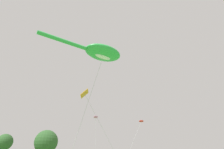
{
  "coord_description": "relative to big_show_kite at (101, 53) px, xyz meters",
  "views": [
    {
      "loc": [
        -11.25,
        -2.11,
        1.65
      ],
      "look_at": [
        -0.69,
        7.45,
        8.7
      ],
      "focal_mm": 29.15,
      "sensor_mm": 36.0,
      "label": 1
    }
  ],
  "objects": [
    {
      "name": "small_kite_box_yellow",
      "position": [
        7.97,
        9.07,
        -3.97
      ],
      "size": [
        1.31,
        1.61,
        8.39
      ],
      "rotation": [
        0.0,
        0.0,
        -2.96
      ],
      "color": "pink",
      "rests_on": "ground"
    },
    {
      "name": "big_show_kite",
      "position": [
        0.0,
        0.0,
        0.0
      ],
      "size": [
        8.68,
        4.46,
        12.6
      ],
      "rotation": [
        0.0,
        0.0,
        -0.27
      ],
      "color": "green",
      "rests_on": "ground"
    },
    {
      "name": "small_kite_stunt_black",
      "position": [
        11.66,
        3.35,
        -4.88
      ],
      "size": [
        4.89,
        1.12,
        7.5
      ],
      "rotation": [
        0.0,
        0.0,
        1.69
      ],
      "color": "red",
      "rests_on": "ground"
    },
    {
      "name": "tree_pine_center",
      "position": [
        10.24,
        51.37,
        -4.47
      ],
      "size": [
        4.7,
        4.7,
        10.03
      ],
      "color": "#513823",
      "rests_on": "ground"
    },
    {
      "name": "tree_oak_left",
      "position": [
        18.78,
        42.39,
        -4.36
      ],
      "size": [
        6.92,
        6.92,
        11.22
      ],
      "color": "#513823",
      "rests_on": "ground"
    },
    {
      "name": "small_kite_triangle_green",
      "position": [
        -1.64,
        -0.07,
        -5.3
      ],
      "size": [
        5.1,
        1.77,
        7.37
      ],
      "rotation": [
        0.0,
        0.0,
        2.45
      ],
      "color": "orange",
      "rests_on": "ground"
    }
  ]
}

